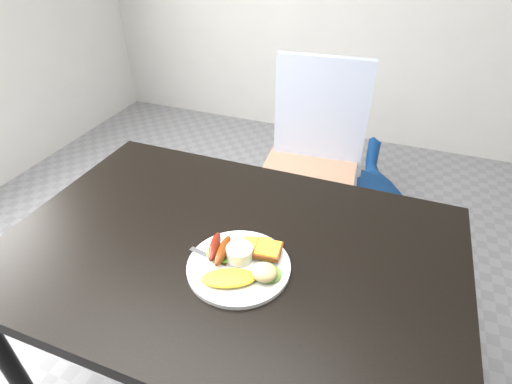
% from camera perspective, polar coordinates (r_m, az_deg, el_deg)
% --- Properties ---
extents(dining_table, '(1.20, 0.80, 0.04)m').
position_cam_1_polar(dining_table, '(1.08, -3.77, -8.42)').
color(dining_table, black).
rests_on(dining_table, ground).
extents(dining_chair, '(0.47, 0.47, 0.05)m').
position_cam_1_polar(dining_chair, '(1.87, 7.18, 1.78)').
color(dining_chair, '#AD7A5E').
rests_on(dining_chair, ground).
extents(person, '(0.69, 0.53, 1.69)m').
position_cam_1_polar(person, '(1.64, 17.05, 11.21)').
color(person, navy).
rests_on(person, ground).
extents(plate, '(0.26, 0.26, 0.01)m').
position_cam_1_polar(plate, '(1.00, -2.48, -10.56)').
color(plate, white).
rests_on(plate, dining_table).
extents(lettuce_left, '(0.08, 0.08, 0.01)m').
position_cam_1_polar(lettuce_left, '(1.03, -4.95, -8.66)').
color(lettuce_left, '#3B8E1D').
rests_on(lettuce_left, plate).
extents(lettuce_right, '(0.09, 0.08, 0.01)m').
position_cam_1_polar(lettuce_right, '(0.97, 1.45, -11.47)').
color(lettuce_right, olive).
rests_on(lettuce_right, plate).
extents(omelette, '(0.14, 0.11, 0.02)m').
position_cam_1_polar(omelette, '(0.96, -3.91, -12.16)').
color(omelette, gold).
rests_on(omelette, plate).
extents(sausage_a, '(0.05, 0.11, 0.03)m').
position_cam_1_polar(sausage_a, '(1.02, -5.94, -7.73)').
color(sausage_a, maroon).
rests_on(sausage_a, lettuce_left).
extents(sausage_b, '(0.04, 0.11, 0.03)m').
position_cam_1_polar(sausage_b, '(1.01, -4.75, -8.33)').
color(sausage_b, '#6F2D09').
rests_on(sausage_b, lettuce_left).
extents(ramekin, '(0.09, 0.09, 0.04)m').
position_cam_1_polar(ramekin, '(1.00, -2.36, -8.80)').
color(ramekin, white).
rests_on(ramekin, plate).
extents(toast_a, '(0.09, 0.09, 0.01)m').
position_cam_1_polar(toast_a, '(1.03, 0.12, -7.96)').
color(toast_a, olive).
rests_on(toast_a, plate).
extents(toast_b, '(0.07, 0.07, 0.01)m').
position_cam_1_polar(toast_b, '(1.01, 1.72, -8.24)').
color(toast_b, '#94461A').
rests_on(toast_b, toast_a).
extents(potato_salad, '(0.07, 0.06, 0.03)m').
position_cam_1_polar(potato_salad, '(0.95, 1.20, -11.37)').
color(potato_salad, beige).
rests_on(potato_salad, lettuce_right).
extents(fork, '(0.18, 0.05, 0.00)m').
position_cam_1_polar(fork, '(1.01, -5.30, -9.84)').
color(fork, '#ADAFB7').
rests_on(fork, plate).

